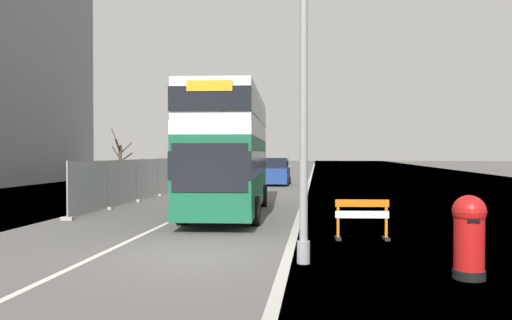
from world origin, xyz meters
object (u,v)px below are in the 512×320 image
red_pillar_postbox (469,233)px  roadworks_barrier (362,215)px  car_oncoming_near (276,172)px  car_receding_mid (241,168)px  lamppost_foreground (304,81)px  double_decker_bus (229,151)px

red_pillar_postbox → roadworks_barrier: 4.45m
car_oncoming_near → car_receding_mid: bearing=116.8°
red_pillar_postbox → lamppost_foreground: bearing=163.8°
red_pillar_postbox → car_oncoming_near: car_oncoming_near is taller
double_decker_bus → car_receding_mid: double_decker_bus is taller
red_pillar_postbox → roadworks_barrier: bearing=112.2°
roadworks_barrier → car_receding_mid: 31.89m
double_decker_bus → roadworks_barrier: bearing=-48.2°
red_pillar_postbox → double_decker_bus: bearing=124.3°
double_decker_bus → red_pillar_postbox: double_decker_bus is taller
roadworks_barrier → car_oncoming_near: size_ratio=0.39×
red_pillar_postbox → roadworks_barrier: red_pillar_postbox is taller
car_oncoming_near → car_receding_mid: size_ratio=0.86×
lamppost_foreground → car_receding_mid: 34.77m
double_decker_bus → lamppost_foreground: 9.20m
red_pillar_postbox → car_receding_mid: (-9.94, 34.92, 0.13)m
lamppost_foreground → roadworks_barrier: (1.55, 3.18, -3.32)m
car_receding_mid → lamppost_foreground: bearing=-78.8°
roadworks_barrier → car_oncoming_near: (-4.34, 23.03, 0.26)m
lamppost_foreground → red_pillar_postbox: size_ratio=5.22×
red_pillar_postbox → car_receding_mid: 36.31m
lamppost_foreground → car_oncoming_near: lamppost_foreground is taller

